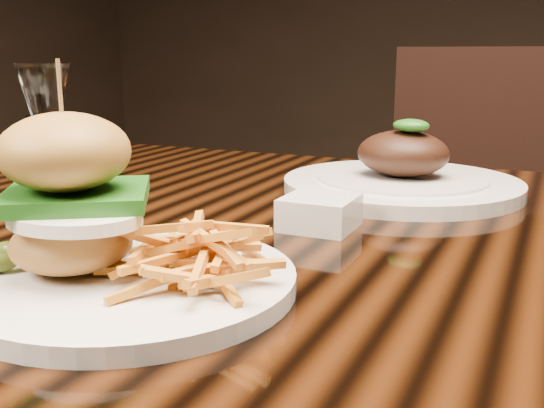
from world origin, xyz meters
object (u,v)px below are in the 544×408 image
at_px(dining_table, 369,299).
at_px(wine_glass, 45,104).
at_px(burger_plate, 117,236).
at_px(far_dish, 402,178).
at_px(chair_far, 478,225).

bearing_deg(dining_table, wine_glass, -171.35).
bearing_deg(burger_plate, far_dish, 54.80).
bearing_deg(far_dish, wine_glass, -143.71).
xyz_separation_m(dining_table, wine_glass, (-0.38, -0.06, 0.20)).
xyz_separation_m(burger_plate, wine_glass, (-0.25, 0.19, 0.08)).
bearing_deg(far_dish, burger_plate, -104.53).
height_order(wine_glass, chair_far, chair_far).
bearing_deg(far_dish, dining_table, -85.28).
height_order(burger_plate, far_dish, burger_plate).
relative_size(dining_table, chair_far, 1.68).
height_order(burger_plate, chair_far, chair_far).
xyz_separation_m(dining_table, chair_far, (0.02, 0.89, -0.13)).
xyz_separation_m(dining_table, burger_plate, (-0.14, -0.25, 0.12)).
height_order(dining_table, wine_glass, wine_glass).
xyz_separation_m(burger_plate, chair_far, (0.15, 1.14, -0.26)).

